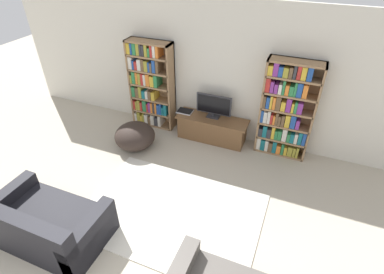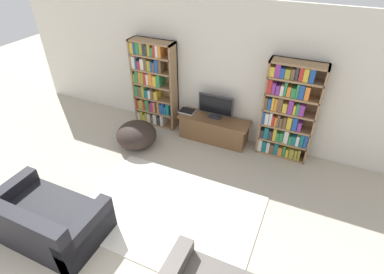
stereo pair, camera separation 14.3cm
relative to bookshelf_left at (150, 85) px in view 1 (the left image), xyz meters
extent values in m
cube|color=silver|center=(1.36, 0.19, 0.40)|extent=(8.80, 0.06, 2.60)
cube|color=#93704C|center=(-0.39, -0.01, -0.01)|extent=(0.04, 0.30, 1.79)
cube|color=#93704C|center=(0.48, -0.01, -0.01)|extent=(0.04, 0.30, 1.79)
cube|color=#93704C|center=(0.05, 0.12, -0.01)|extent=(0.91, 0.04, 1.79)
cube|color=#93704C|center=(0.05, -0.01, 0.87)|extent=(0.91, 0.30, 0.04)
cube|color=#93704C|center=(0.05, -0.01, -0.88)|extent=(0.87, 0.30, 0.04)
cube|color=silver|center=(-0.34, -0.03, -0.77)|extent=(0.05, 0.24, 0.19)
cube|color=#9E9333|center=(-0.28, -0.03, -0.75)|extent=(0.07, 0.24, 0.23)
cube|color=gold|center=(-0.21, -0.03, -0.78)|extent=(0.04, 0.24, 0.16)
cube|color=#9E9333|center=(-0.16, -0.03, -0.75)|extent=(0.04, 0.24, 0.23)
cube|color=silver|center=(-0.10, -0.03, -0.76)|extent=(0.07, 0.24, 0.21)
cube|color=brown|center=(-0.02, -0.03, -0.78)|extent=(0.06, 0.24, 0.17)
cube|color=silver|center=(0.05, -0.03, -0.75)|extent=(0.08, 0.24, 0.22)
cube|color=#333338|center=(0.14, -0.03, -0.77)|extent=(0.08, 0.24, 0.18)
cube|color=silver|center=(0.22, -0.03, -0.74)|extent=(0.06, 0.24, 0.24)
cube|color=#93704C|center=(0.05, -0.01, -0.58)|extent=(0.87, 0.30, 0.04)
cube|color=#B72D28|center=(-0.35, -0.03, -0.47)|extent=(0.04, 0.24, 0.19)
cube|color=#9E9333|center=(-0.30, -0.03, -0.47)|extent=(0.04, 0.24, 0.19)
cube|color=#9E9333|center=(-0.24, -0.03, -0.46)|extent=(0.06, 0.24, 0.22)
cube|color=#B72D28|center=(-0.18, -0.03, -0.47)|extent=(0.05, 0.24, 0.19)
cube|color=#2D7F47|center=(-0.11, -0.03, -0.45)|extent=(0.08, 0.24, 0.24)
cube|color=#B72D28|center=(-0.04, -0.03, -0.48)|extent=(0.04, 0.24, 0.17)
cube|color=#7F338C|center=(0.01, -0.03, -0.46)|extent=(0.05, 0.24, 0.22)
cube|color=orange|center=(0.06, -0.03, -0.46)|extent=(0.05, 0.24, 0.22)
cube|color=#333338|center=(0.11, -0.03, -0.45)|extent=(0.04, 0.24, 0.24)
cube|color=orange|center=(0.15, -0.03, -0.44)|extent=(0.04, 0.24, 0.24)
cube|color=#234C99|center=(0.21, -0.03, -0.46)|extent=(0.06, 0.24, 0.21)
cube|color=#234C99|center=(0.26, -0.03, -0.44)|extent=(0.04, 0.24, 0.24)
cube|color=#196B75|center=(0.31, -0.03, -0.48)|extent=(0.04, 0.24, 0.17)
cube|color=#196B75|center=(0.37, -0.03, -0.44)|extent=(0.07, 0.24, 0.24)
cube|color=#93704C|center=(0.05, -0.01, -0.29)|extent=(0.87, 0.30, 0.04)
cube|color=#2D7F47|center=(-0.33, -0.03, -0.16)|extent=(0.07, 0.24, 0.21)
cube|color=brown|center=(-0.25, -0.03, -0.16)|extent=(0.08, 0.24, 0.21)
cube|color=#9E9333|center=(-0.18, -0.03, -0.15)|extent=(0.06, 0.24, 0.24)
cube|color=#196B75|center=(-0.10, -0.03, -0.19)|extent=(0.07, 0.24, 0.17)
cube|color=silver|center=(-0.03, -0.03, -0.18)|extent=(0.06, 0.24, 0.17)
cube|color=brown|center=(0.04, -0.03, -0.18)|extent=(0.06, 0.24, 0.18)
cube|color=gold|center=(0.11, -0.03, -0.18)|extent=(0.07, 0.24, 0.17)
cube|color=#93704C|center=(0.05, -0.01, 0.01)|extent=(0.87, 0.30, 0.04)
cube|color=#9E9333|center=(-0.35, -0.03, 0.11)|extent=(0.04, 0.24, 0.17)
cube|color=#2D7F47|center=(-0.29, -0.03, 0.15)|extent=(0.07, 0.24, 0.24)
cube|color=orange|center=(-0.22, -0.03, 0.15)|extent=(0.05, 0.24, 0.24)
cube|color=#9E9333|center=(-0.16, -0.03, 0.15)|extent=(0.06, 0.24, 0.24)
cube|color=#B72D28|center=(-0.10, -0.03, 0.15)|extent=(0.05, 0.24, 0.24)
cube|color=silver|center=(-0.05, -0.03, 0.14)|extent=(0.05, 0.24, 0.22)
cube|color=orange|center=(0.02, -0.03, 0.15)|extent=(0.08, 0.24, 0.24)
cube|color=gold|center=(0.11, -0.03, 0.14)|extent=(0.08, 0.24, 0.21)
cube|color=#2D7F47|center=(0.20, -0.03, 0.15)|extent=(0.07, 0.24, 0.24)
cube|color=#93704C|center=(0.05, -0.01, 0.31)|extent=(0.87, 0.30, 0.04)
cube|color=silver|center=(-0.33, -0.03, 0.45)|extent=(0.08, 0.24, 0.24)
cube|color=#234C99|center=(-0.26, -0.03, 0.42)|extent=(0.04, 0.24, 0.18)
cube|color=#B72D28|center=(-0.21, -0.03, 0.41)|extent=(0.06, 0.24, 0.16)
cube|color=silver|center=(-0.13, -0.03, 0.43)|extent=(0.08, 0.24, 0.21)
cube|color=brown|center=(-0.06, -0.03, 0.44)|extent=(0.06, 0.24, 0.23)
cube|color=#9E9333|center=(0.01, -0.03, 0.43)|extent=(0.07, 0.24, 0.21)
cube|color=#234C99|center=(0.08, -0.03, 0.42)|extent=(0.04, 0.24, 0.19)
cube|color=brown|center=(0.12, -0.03, 0.42)|extent=(0.04, 0.24, 0.18)
cube|color=#234C99|center=(0.18, -0.03, 0.45)|extent=(0.07, 0.24, 0.24)
cube|color=brown|center=(0.25, -0.03, 0.45)|extent=(0.06, 0.24, 0.24)
cube|color=#93704C|center=(0.05, -0.01, 0.61)|extent=(0.87, 0.30, 0.04)
cube|color=gold|center=(-0.33, -0.03, 0.73)|extent=(0.07, 0.24, 0.21)
cube|color=#234C99|center=(-0.27, -0.03, 0.73)|extent=(0.04, 0.24, 0.21)
cube|color=#2D7F47|center=(-0.21, -0.03, 0.73)|extent=(0.07, 0.24, 0.21)
cube|color=#9E9333|center=(-0.13, -0.03, 0.74)|extent=(0.06, 0.24, 0.23)
cube|color=#333338|center=(-0.07, -0.03, 0.75)|extent=(0.04, 0.24, 0.24)
cube|color=#333338|center=(-0.02, -0.03, 0.73)|extent=(0.05, 0.24, 0.20)
cube|color=#9E9333|center=(0.04, -0.03, 0.75)|extent=(0.06, 0.24, 0.24)
cube|color=#2D7F47|center=(0.10, -0.03, 0.71)|extent=(0.04, 0.24, 0.17)
cube|color=#B72D28|center=(0.15, -0.03, 0.75)|extent=(0.05, 0.24, 0.24)
cube|color=silver|center=(0.21, -0.03, 0.74)|extent=(0.05, 0.24, 0.24)
cube|color=orange|center=(0.27, -0.03, 0.75)|extent=(0.05, 0.24, 0.24)
cube|color=#93704C|center=(2.26, -0.01, -0.01)|extent=(0.04, 0.30, 1.79)
cube|color=#93704C|center=(3.13, -0.01, -0.01)|extent=(0.04, 0.30, 1.79)
cube|color=#93704C|center=(2.69, 0.12, -0.01)|extent=(0.91, 0.04, 1.79)
cube|color=#93704C|center=(2.69, -0.01, 0.87)|extent=(0.91, 0.30, 0.04)
cube|color=#93704C|center=(2.69, -0.01, -0.88)|extent=(0.87, 0.30, 0.04)
cube|color=silver|center=(2.31, -0.03, -0.74)|extent=(0.07, 0.24, 0.24)
cube|color=#196B75|center=(2.39, -0.03, -0.75)|extent=(0.07, 0.24, 0.22)
cube|color=silver|center=(2.46, -0.03, -0.75)|extent=(0.06, 0.24, 0.22)
cube|color=brown|center=(2.53, -0.03, -0.77)|extent=(0.07, 0.24, 0.19)
cube|color=#196B75|center=(2.60, -0.03, -0.75)|extent=(0.07, 0.24, 0.24)
cube|color=orange|center=(2.68, -0.03, -0.78)|extent=(0.08, 0.24, 0.17)
cube|color=#2D7F47|center=(2.75, -0.03, -0.75)|extent=(0.05, 0.24, 0.23)
cube|color=gold|center=(2.81, -0.03, -0.78)|extent=(0.05, 0.24, 0.17)
cube|color=#9E9333|center=(2.89, -0.03, -0.77)|extent=(0.08, 0.24, 0.20)
cube|color=#9E9333|center=(2.96, -0.03, -0.77)|extent=(0.05, 0.24, 0.20)
cube|color=#9E9333|center=(3.01, -0.03, -0.76)|extent=(0.04, 0.24, 0.22)
cube|color=#93704C|center=(2.69, -0.01, -0.58)|extent=(0.87, 0.30, 0.04)
cube|color=#333338|center=(2.31, -0.03, -0.49)|extent=(0.07, 0.24, 0.16)
cube|color=#196B75|center=(2.39, -0.03, -0.45)|extent=(0.07, 0.24, 0.23)
cube|color=#333338|center=(2.46, -0.03, -0.48)|extent=(0.07, 0.24, 0.18)
cube|color=gold|center=(2.53, -0.03, -0.44)|extent=(0.06, 0.24, 0.24)
cube|color=#2D7F47|center=(2.59, -0.03, -0.48)|extent=(0.05, 0.24, 0.18)
cube|color=#2D7F47|center=(2.65, -0.03, -0.47)|extent=(0.07, 0.24, 0.19)
cube|color=silver|center=(2.74, -0.03, -0.44)|extent=(0.08, 0.24, 0.24)
cube|color=#2D7F47|center=(2.81, -0.03, -0.49)|extent=(0.05, 0.24, 0.16)
cube|color=#196B75|center=(2.87, -0.03, -0.48)|extent=(0.07, 0.24, 0.18)
cube|color=silver|center=(2.94, -0.03, -0.47)|extent=(0.06, 0.24, 0.20)
cube|color=#196B75|center=(3.00, -0.03, -0.44)|extent=(0.06, 0.24, 0.24)
cube|color=#234C99|center=(3.07, -0.03, -0.44)|extent=(0.06, 0.24, 0.24)
cube|color=#93704C|center=(2.69, -0.01, -0.29)|extent=(0.87, 0.30, 0.04)
cube|color=#234C99|center=(2.30, -0.03, -0.15)|extent=(0.05, 0.24, 0.23)
cube|color=silver|center=(2.35, -0.03, -0.16)|extent=(0.06, 0.24, 0.22)
cube|color=silver|center=(2.42, -0.03, -0.15)|extent=(0.05, 0.24, 0.24)
cube|color=#B72D28|center=(2.46, -0.03, -0.17)|extent=(0.04, 0.24, 0.19)
cube|color=orange|center=(2.51, -0.03, -0.18)|extent=(0.04, 0.24, 0.18)
cube|color=brown|center=(2.55, -0.03, -0.15)|extent=(0.04, 0.24, 0.23)
cube|color=brown|center=(2.60, -0.03, -0.18)|extent=(0.05, 0.24, 0.18)
cube|color=brown|center=(2.66, -0.03, -0.16)|extent=(0.05, 0.24, 0.21)
cube|color=gold|center=(2.74, -0.03, -0.15)|extent=(0.08, 0.24, 0.23)
cube|color=#234C99|center=(2.83, -0.03, -0.15)|extent=(0.08, 0.24, 0.24)
cube|color=#7F338C|center=(2.91, -0.03, -0.18)|extent=(0.06, 0.24, 0.17)
cube|color=#93704C|center=(2.69, -0.01, 0.01)|extent=(0.87, 0.30, 0.04)
cube|color=brown|center=(2.30, -0.03, 0.14)|extent=(0.05, 0.24, 0.21)
cube|color=#234C99|center=(2.36, -0.03, 0.13)|extent=(0.06, 0.24, 0.21)
cube|color=gold|center=(2.41, -0.03, 0.15)|extent=(0.04, 0.24, 0.24)
cube|color=orange|center=(2.46, -0.03, 0.14)|extent=(0.05, 0.24, 0.23)
cube|color=brown|center=(2.53, -0.03, 0.15)|extent=(0.08, 0.24, 0.24)
cube|color=gold|center=(2.62, -0.03, 0.11)|extent=(0.07, 0.24, 0.17)
cube|color=#7F338C|center=(2.70, -0.03, 0.15)|extent=(0.08, 0.24, 0.24)
cube|color=gold|center=(2.77, -0.03, 0.11)|extent=(0.04, 0.24, 0.17)
cube|color=#2D7F47|center=(2.82, -0.03, 0.13)|extent=(0.05, 0.24, 0.20)
cube|color=#7F338C|center=(2.89, -0.03, 0.13)|extent=(0.08, 0.24, 0.20)
cube|color=#93704C|center=(2.69, -0.01, 0.31)|extent=(0.87, 0.30, 0.04)
cube|color=#B72D28|center=(2.31, -0.03, 0.45)|extent=(0.08, 0.24, 0.24)
cube|color=#7F338C|center=(2.38, -0.03, 0.43)|extent=(0.06, 0.24, 0.20)
cube|color=#7F338C|center=(2.45, -0.03, 0.41)|extent=(0.06, 0.24, 0.16)
cube|color=silver|center=(2.52, -0.03, 0.41)|extent=(0.05, 0.24, 0.17)
cube|color=#2D7F47|center=(2.57, -0.03, 0.45)|extent=(0.04, 0.24, 0.24)
cube|color=orange|center=(2.63, -0.03, 0.42)|extent=(0.06, 0.24, 0.18)
cube|color=#2D7F47|center=(2.70, -0.03, 0.41)|extent=(0.07, 0.24, 0.17)
cube|color=#2D7F47|center=(2.76, -0.03, 0.45)|extent=(0.04, 0.24, 0.24)
cube|color=#234C99|center=(2.82, -0.03, 0.45)|extent=(0.08, 0.24, 0.24)
cube|color=orange|center=(2.91, -0.03, 0.44)|extent=(0.07, 0.24, 0.23)
cube|color=#93704C|center=(2.69, -0.01, 0.61)|extent=(0.87, 0.30, 0.04)
cube|color=gold|center=(2.31, -0.03, 0.71)|extent=(0.08, 0.24, 0.17)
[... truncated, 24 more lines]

